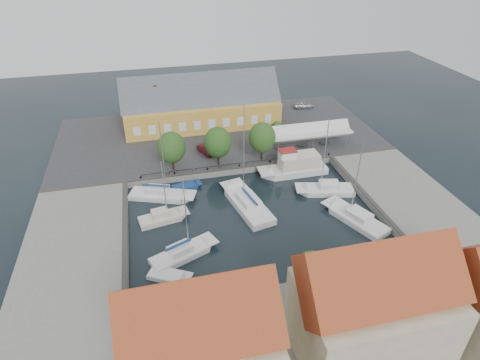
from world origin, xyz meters
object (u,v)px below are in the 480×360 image
(trawler, at_px, (295,167))
(east_boat_c, at_px, (356,219))
(east_boat_a, at_px, (326,190))
(west_boat_a, at_px, (161,196))
(warehouse, at_px, (198,106))
(car_red, at_px, (206,150))
(tent_canopy, at_px, (310,132))
(car_silver, at_px, (304,105))
(launch_sw, at_px, (169,277))
(west_boat_b, at_px, (163,219))
(center_sailboat, at_px, (247,204))
(west_boat_d, at_px, (183,254))
(launch_nw, at_px, (186,187))

(trawler, xyz_separation_m, east_boat_c, (3.50, -13.30, -0.76))
(east_boat_a, relative_size, west_boat_a, 0.96)
(warehouse, height_order, west_boat_a, west_boat_a)
(car_red, height_order, east_boat_a, east_boat_a)
(tent_canopy, xyz_separation_m, car_silver, (5.48, 16.28, -1.99))
(car_silver, xyz_separation_m, east_boat_a, (-7.59, -28.57, -1.43))
(east_boat_c, relative_size, launch_sw, 2.34)
(west_boat_a, bearing_deg, trawler, 5.05)
(launch_sw, bearing_deg, tent_canopy, 42.89)
(west_boat_a, bearing_deg, car_red, 50.16)
(west_boat_a, bearing_deg, launch_sw, -90.96)
(tent_canopy, distance_m, west_boat_a, 26.88)
(car_red, xyz_separation_m, west_boat_b, (-8.25, -15.12, -1.36))
(center_sailboat, bearing_deg, car_red, 102.27)
(east_boat_a, height_order, east_boat_c, east_boat_c)
(west_boat_d, bearing_deg, east_boat_c, 3.31)
(center_sailboat, height_order, west_boat_a, center_sailboat)
(warehouse, distance_m, west_boat_b, 29.02)
(west_boat_b, bearing_deg, center_sailboat, 1.63)
(warehouse, bearing_deg, car_red, -93.43)
(east_boat_c, bearing_deg, west_boat_d, -176.69)
(tent_canopy, xyz_separation_m, car_red, (-17.33, 1.70, -2.06))
(tent_canopy, xyz_separation_m, launch_nw, (-21.64, -6.41, -3.59))
(tent_canopy, distance_m, car_silver, 17.30)
(east_boat_c, distance_m, west_boat_d, 22.73)
(east_boat_a, distance_m, west_boat_b, 23.50)
(warehouse, relative_size, launch_sw, 5.60)
(tent_canopy, height_order, east_boat_c, east_boat_c)
(car_silver, relative_size, trawler, 0.37)
(west_boat_a, xyz_separation_m, launch_sw, (-0.26, -15.86, -0.18))
(warehouse, xyz_separation_m, launch_nw, (-5.04, -20.27, -4.34))
(east_boat_c, relative_size, west_boat_a, 0.96)
(trawler, height_order, launch_nw, trawler)
(center_sailboat, distance_m, west_boat_d, 12.40)
(west_boat_a, distance_m, launch_nw, 4.12)
(center_sailboat, height_order, east_boat_c, center_sailboat)
(west_boat_b, bearing_deg, warehouse, 71.77)
(launch_sw, bearing_deg, west_boat_a, 89.04)
(center_sailboat, bearing_deg, car_silver, 56.31)
(car_red, distance_m, west_boat_b, 17.28)
(east_boat_a, distance_m, launch_sw, 26.28)
(west_boat_d, bearing_deg, launch_sw, -121.30)
(trawler, bearing_deg, car_red, 148.18)
(center_sailboat, bearing_deg, launch_sw, -137.08)
(west_boat_d, xyz_separation_m, launch_sw, (-1.87, -3.08, -0.18))
(tent_canopy, bearing_deg, west_boat_a, -162.51)
(trawler, relative_size, launch_nw, 2.39)
(east_boat_c, bearing_deg, tent_canopy, 86.68)
(west_boat_d, relative_size, launch_sw, 2.17)
(east_boat_a, bearing_deg, west_boat_a, 169.62)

